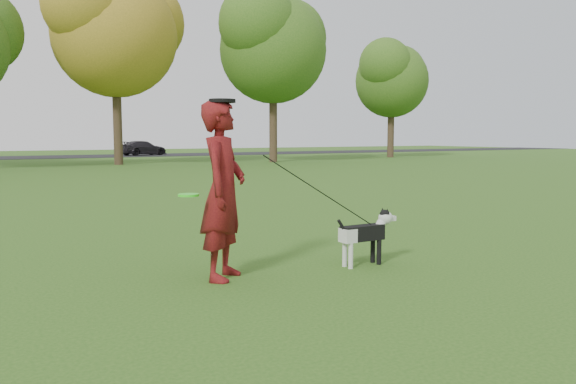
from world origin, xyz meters
TOP-DOWN VIEW (x-y plane):
  - ground at (0.00, 0.00)m, footprint 120.00×120.00m
  - road at (0.00, 40.00)m, footprint 120.00×7.00m
  - man at (-0.97, 0.57)m, footprint 0.86×0.88m
  - dog at (0.87, 0.28)m, footprint 0.93×0.19m
  - car_right at (9.15, 40.00)m, footprint 4.29×2.80m
  - man_held_items at (0.23, 0.40)m, footprint 2.52×0.43m
  - tree_row at (-1.43, 26.07)m, footprint 51.74×8.86m

SIDE VIEW (x-z plane):
  - ground at x=0.00m, z-range 0.00..0.00m
  - road at x=0.00m, z-range 0.00..0.02m
  - dog at x=0.87m, z-range 0.08..0.79m
  - car_right at x=9.15m, z-range 0.02..1.17m
  - man_held_items at x=0.23m, z-range 0.17..1.74m
  - man at x=-0.97m, z-range 0.00..2.04m
  - tree_row at x=-1.43m, z-range 1.40..13.41m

